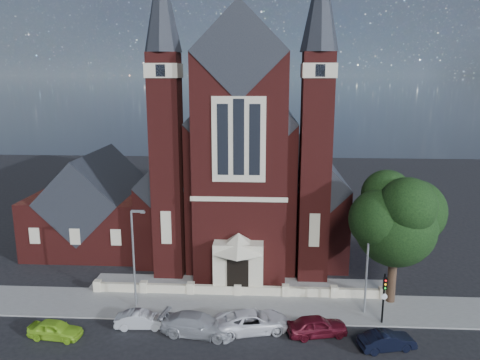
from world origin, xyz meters
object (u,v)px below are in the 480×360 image
at_px(church, 246,164).
at_px(traffic_signal, 384,292).
at_px(car_white_suv, 253,321).
at_px(car_silver_b, 198,325).
at_px(car_lime_van, 55,329).
at_px(car_silver_a, 141,320).
at_px(street_tree, 398,222).
at_px(parish_hall, 97,209).
at_px(car_dark_red, 317,326).
at_px(street_lamp_left, 134,253).
at_px(car_navy, 387,341).
at_px(street_lamp_right, 369,258).

xyz_separation_m(church, traffic_signal, (11.00, -20.52, -5.60)).
bearing_deg(car_white_suv, car_silver_b, 87.35).
distance_m(car_lime_van, car_silver_a, 5.94).
bearing_deg(car_white_suv, street_tree, -80.72).
relative_size(parish_hall, car_silver_a, 3.24).
bearing_deg(car_dark_red, street_lamp_left, 64.18).
bearing_deg(traffic_signal, church, 118.20).
distance_m(church, car_navy, 27.09).
bearing_deg(car_silver_a, street_tree, -80.15).
bearing_deg(car_lime_van, car_silver_b, -78.02).
bearing_deg(street_tree, street_lamp_right, -145.74).
bearing_deg(traffic_signal, car_dark_red, -160.50).
relative_size(traffic_signal, car_dark_red, 0.93).
relative_size(church, parish_hall, 2.86).
bearing_deg(parish_hall, car_lime_van, -79.24).
bearing_deg(car_dark_red, car_silver_b, 80.23).
bearing_deg(church, street_lamp_left, -112.66).
height_order(traffic_signal, car_navy, traffic_signal).
xyz_separation_m(parish_hall, car_lime_van, (3.56, -18.71, -3.36)).
distance_m(street_lamp_left, traffic_signal, 19.08).
xyz_separation_m(traffic_signal, car_silver_a, (-17.76, -1.42, -1.96)).
distance_m(parish_hall, street_lamp_right, 29.62).
height_order(church, car_silver_b, church).
bearing_deg(church, street_lamp_right, -61.96).
bearing_deg(street_tree, car_lime_van, -165.62).
bearing_deg(street_lamp_right, car_navy, -84.89).
xyz_separation_m(car_silver_a, car_dark_red, (12.76, -0.35, 0.11)).
relative_size(parish_hall, car_white_suv, 2.26).
bearing_deg(church, traffic_signal, -61.80).
bearing_deg(car_white_suv, traffic_signal, -95.11).
bearing_deg(car_dark_red, car_white_suv, 73.17).
bearing_deg(street_lamp_right, street_lamp_left, 180.00).
height_order(parish_hall, street_lamp_left, parish_hall).
bearing_deg(car_silver_a, car_white_suv, -93.70).
relative_size(car_silver_a, car_dark_red, 0.88).
distance_m(parish_hall, car_silver_a, 19.64).
bearing_deg(car_lime_van, street_lamp_left, -37.61).
xyz_separation_m(car_white_suv, car_dark_red, (4.60, -0.36, -0.02)).
bearing_deg(car_silver_a, traffic_signal, -89.23).
bearing_deg(car_silver_a, street_lamp_right, -83.73).
height_order(street_lamp_right, car_navy, street_lamp_right).
relative_size(street_lamp_left, car_white_suv, 1.50).
xyz_separation_m(street_lamp_left, car_lime_van, (-4.54, -4.71, -3.95)).
bearing_deg(car_lime_van, street_tree, -69.33).
distance_m(parish_hall, car_silver_b, 22.52).
height_order(church, street_lamp_right, church).
xyz_separation_m(church, car_silver_a, (-6.76, -21.94, -7.56)).
xyz_separation_m(street_lamp_left, traffic_signal, (18.91, -1.57, -2.02)).
bearing_deg(car_dark_red, church, 2.78).
distance_m(street_tree, street_lamp_left, 20.71).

